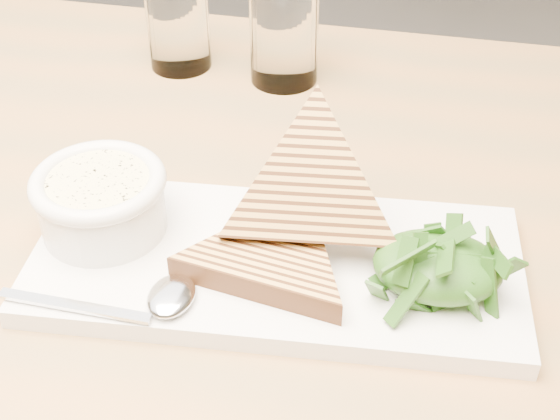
% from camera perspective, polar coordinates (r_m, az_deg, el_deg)
% --- Properties ---
extents(table_top, '(1.27, 0.88, 0.04)m').
position_cam_1_polar(table_top, '(0.72, -2.96, -1.81)').
color(table_top, olive).
rests_on(table_top, ground).
extents(platter, '(0.41, 0.20, 0.02)m').
position_cam_1_polar(platter, '(0.64, -0.30, -3.98)').
color(platter, white).
rests_on(platter, table_top).
extents(soup_bowl, '(0.10, 0.10, 0.04)m').
position_cam_1_polar(soup_bowl, '(0.67, -12.85, 0.12)').
color(soup_bowl, white).
rests_on(soup_bowl, platter).
extents(soup, '(0.09, 0.09, 0.01)m').
position_cam_1_polar(soup, '(0.65, -13.16, 1.89)').
color(soup, '#FCEDA1').
rests_on(soup, soup_bowl).
extents(bowl_rim, '(0.11, 0.11, 0.01)m').
position_cam_1_polar(bowl_rim, '(0.65, -13.19, 2.04)').
color(bowl_rim, white).
rests_on(bowl_rim, soup_bowl).
extents(sandwich_flat, '(0.20, 0.20, 0.02)m').
position_cam_1_polar(sandwich_flat, '(0.62, -0.56, -3.49)').
color(sandwich_flat, gold).
rests_on(sandwich_flat, platter).
extents(sandwich_lean, '(0.18, 0.19, 0.19)m').
position_cam_1_polar(sandwich_lean, '(0.62, 2.33, 1.43)').
color(sandwich_lean, gold).
rests_on(sandwich_lean, sandwich_flat).
extents(salad_base, '(0.10, 0.08, 0.04)m').
position_cam_1_polar(salad_base, '(0.61, 11.45, -4.06)').
color(salad_base, black).
rests_on(salad_base, platter).
extents(arugula_pile, '(0.11, 0.10, 0.05)m').
position_cam_1_polar(arugula_pile, '(0.61, 11.54, -3.51)').
color(arugula_pile, '#37751C').
rests_on(arugula_pile, platter).
extents(spoon_bowl, '(0.04, 0.05, 0.01)m').
position_cam_1_polar(spoon_bowl, '(0.60, -7.96, -6.23)').
color(spoon_bowl, silver).
rests_on(spoon_bowl, platter).
extents(spoon_handle, '(0.12, 0.02, 0.00)m').
position_cam_1_polar(spoon_handle, '(0.61, -14.82, -6.79)').
color(spoon_handle, silver).
rests_on(spoon_handle, platter).
extents(glass_near, '(0.07, 0.07, 0.11)m').
position_cam_1_polar(glass_near, '(0.93, -7.47, 13.47)').
color(glass_near, white).
rests_on(glass_near, table_top).
extents(glass_far, '(0.08, 0.08, 0.12)m').
position_cam_1_polar(glass_far, '(0.89, 0.29, 12.89)').
color(glass_far, white).
rests_on(glass_far, table_top).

